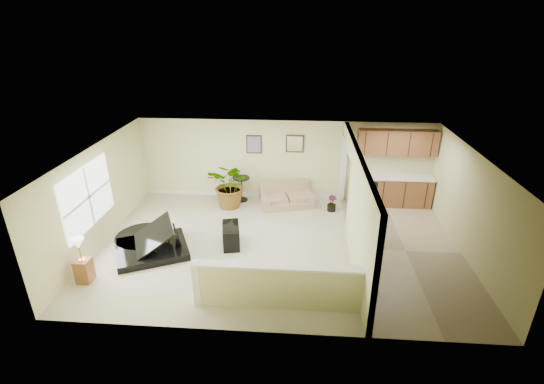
# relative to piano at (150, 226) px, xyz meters

# --- Properties ---
(floor) EXTENTS (9.00, 9.00, 0.00)m
(floor) POSITION_rel_piano_xyz_m (3.14, 0.35, -0.65)
(floor) COLOR #C0B596
(floor) RESTS_ON ground
(back_wall) EXTENTS (9.00, 0.04, 2.50)m
(back_wall) POSITION_rel_piano_xyz_m (3.14, 3.35, 0.60)
(back_wall) COLOR beige
(back_wall) RESTS_ON floor
(front_wall) EXTENTS (9.00, 0.04, 2.50)m
(front_wall) POSITION_rel_piano_xyz_m (3.14, -2.65, 0.60)
(front_wall) COLOR beige
(front_wall) RESTS_ON floor
(left_wall) EXTENTS (0.04, 6.00, 2.50)m
(left_wall) POSITION_rel_piano_xyz_m (-1.36, 0.35, 0.60)
(left_wall) COLOR beige
(left_wall) RESTS_ON floor
(right_wall) EXTENTS (0.04, 6.00, 2.50)m
(right_wall) POSITION_rel_piano_xyz_m (7.64, 0.35, 0.60)
(right_wall) COLOR beige
(right_wall) RESTS_ON floor
(ceiling) EXTENTS (9.00, 6.00, 0.04)m
(ceiling) POSITION_rel_piano_xyz_m (3.14, 0.35, 1.85)
(ceiling) COLOR white
(ceiling) RESTS_ON back_wall
(kitchen_vinyl) EXTENTS (2.70, 6.00, 0.01)m
(kitchen_vinyl) POSITION_rel_piano_xyz_m (6.29, 0.35, -0.65)
(kitchen_vinyl) COLOR tan
(kitchen_vinyl) RESTS_ON floor
(interior_partition) EXTENTS (0.18, 5.99, 2.50)m
(interior_partition) POSITION_rel_piano_xyz_m (4.94, 0.61, 0.57)
(interior_partition) COLOR beige
(interior_partition) RESTS_ON floor
(pony_half_wall) EXTENTS (3.42, 0.22, 1.00)m
(pony_half_wall) POSITION_rel_piano_xyz_m (3.21, -1.95, -0.13)
(pony_half_wall) COLOR beige
(pony_half_wall) RESTS_ON floor
(left_window) EXTENTS (0.05, 2.15, 1.45)m
(left_window) POSITION_rel_piano_xyz_m (-1.35, -0.15, 0.80)
(left_window) COLOR white
(left_window) RESTS_ON left_wall
(wall_art_left) EXTENTS (0.48, 0.04, 0.58)m
(wall_art_left) POSITION_rel_piano_xyz_m (2.19, 3.33, 1.10)
(wall_art_left) COLOR #392714
(wall_art_left) RESTS_ON back_wall
(wall_mirror) EXTENTS (0.55, 0.04, 0.55)m
(wall_mirror) POSITION_rel_piano_xyz_m (3.44, 3.33, 1.15)
(wall_mirror) COLOR #392714
(wall_mirror) RESTS_ON back_wall
(kitchen_cabinets) EXTENTS (2.36, 0.65, 2.33)m
(kitchen_cabinets) POSITION_rel_piano_xyz_m (6.33, 3.09, 0.22)
(kitchen_cabinets) COLOR brown
(kitchen_cabinets) RESTS_ON floor
(piano) EXTENTS (2.36, 2.31, 1.56)m
(piano) POSITION_rel_piano_xyz_m (0.00, 0.00, 0.00)
(piano) COLOR black
(piano) RESTS_ON floor
(piano_bench) EXTENTS (0.56, 0.87, 0.54)m
(piano_bench) POSITION_rel_piano_xyz_m (1.92, 0.34, -0.38)
(piano_bench) COLOR black
(piano_bench) RESTS_ON floor
(loveseat) EXTENTS (1.79, 1.27, 0.89)m
(loveseat) POSITION_rel_piano_xyz_m (3.24, 2.80, -0.31)
(loveseat) COLOR tan
(loveseat) RESTS_ON floor
(accent_table) EXTENTS (0.53, 0.53, 0.77)m
(accent_table) POSITION_rel_piano_xyz_m (1.80, 3.00, -0.16)
(accent_table) COLOR black
(accent_table) RESTS_ON floor
(palm_plant) EXTENTS (1.60, 1.49, 1.45)m
(palm_plant) POSITION_rel_piano_xyz_m (1.58, 2.54, 0.06)
(palm_plant) COLOR black
(palm_plant) RESTS_ON floor
(small_plant) EXTENTS (0.35, 0.35, 0.49)m
(small_plant) POSITION_rel_piano_xyz_m (4.59, 2.47, -0.44)
(small_plant) COLOR black
(small_plant) RESTS_ON floor
(lamp_stand) EXTENTS (0.32, 0.32, 1.06)m
(lamp_stand) POSITION_rel_piano_xyz_m (-1.01, -1.39, -0.20)
(lamp_stand) COLOR brown
(lamp_stand) RESTS_ON floor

